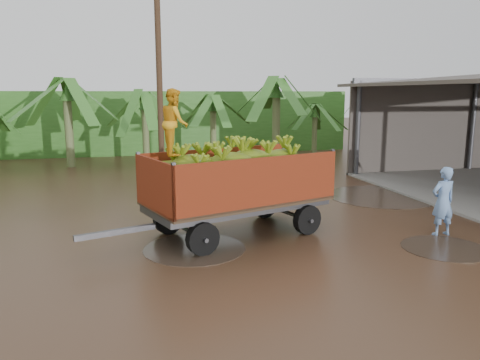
% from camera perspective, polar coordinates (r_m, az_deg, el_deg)
% --- Properties ---
extents(ground, '(100.00, 100.00, 0.00)m').
position_cam_1_polar(ground, '(13.56, 5.11, -4.42)').
color(ground, black).
rests_on(ground, ground).
extents(hedge_north, '(22.00, 3.00, 3.60)m').
position_cam_1_polar(hedge_north, '(28.52, -9.26, 7.02)').
color(hedge_north, '#2D661E').
rests_on(hedge_north, ground).
extents(banana_trailer, '(6.24, 3.43, 3.60)m').
position_cam_1_polar(banana_trailer, '(11.54, -0.47, -0.14)').
color(banana_trailer, '#A63217').
rests_on(banana_trailer, ground).
extents(man_blue, '(0.65, 0.44, 1.73)m').
position_cam_1_polar(man_blue, '(12.59, 23.51, -2.40)').
color(man_blue, '#6D92C7').
rests_on(man_blue, ground).
extents(utility_pole, '(1.20, 0.24, 8.14)m').
position_cam_1_polar(utility_pole, '(19.34, -9.81, 12.28)').
color(utility_pole, '#47301E').
rests_on(utility_pole, ground).
extents(banana_plants, '(24.98, 20.85, 4.44)m').
position_cam_1_polar(banana_plants, '(19.24, -16.51, 5.53)').
color(banana_plants, '#2D661E').
rests_on(banana_plants, ground).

